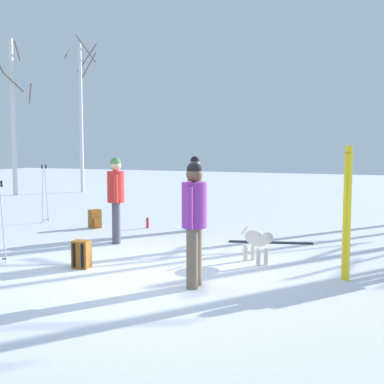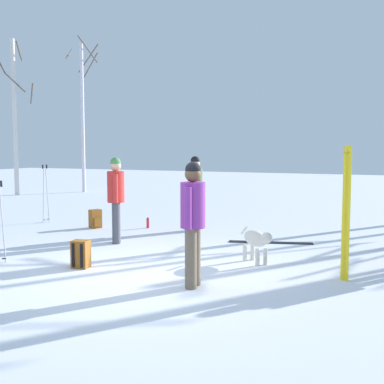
{
  "view_description": "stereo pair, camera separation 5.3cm",
  "coord_description": "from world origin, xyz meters",
  "px_view_note": "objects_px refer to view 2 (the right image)",
  "views": [
    {
      "loc": [
        3.53,
        -6.15,
        1.9
      ],
      "look_at": [
        -0.45,
        2.8,
        1.0
      ],
      "focal_mm": 44.86,
      "sensor_mm": 36.0,
      "label": 1
    },
    {
      "loc": [
        3.58,
        -6.13,
        1.9
      ],
      "look_at": [
        -0.45,
        2.8,
        1.0
      ],
      "focal_mm": 44.86,
      "sensor_mm": 36.0,
      "label": 2
    }
  ],
  "objects_px": {
    "dog": "(257,240)",
    "birch_tree_0": "(15,114)",
    "ski_pair_lying_0": "(270,242)",
    "ski_poles_1": "(45,192)",
    "person_0": "(193,216)",
    "water_bottle_0": "(148,223)",
    "ski_pair_planted_0": "(346,214)",
    "backpack_0": "(81,254)",
    "backpack_1": "(95,219)",
    "person_2": "(116,194)",
    "person_1": "(195,188)",
    "birch_tree_1": "(83,113)"
  },
  "relations": [
    {
      "from": "dog",
      "to": "ski_pair_lying_0",
      "type": "xyz_separation_m",
      "value": [
        -0.24,
        1.78,
        -0.38
      ]
    },
    {
      "from": "person_0",
      "to": "person_1",
      "type": "bearing_deg",
      "value": 113.52
    },
    {
      "from": "ski_poles_1",
      "to": "water_bottle_0",
      "type": "distance_m",
      "value": 2.92
    },
    {
      "from": "ski_poles_1",
      "to": "backpack_1",
      "type": "distance_m",
      "value": 1.79
    },
    {
      "from": "person_0",
      "to": "ski_poles_1",
      "type": "xyz_separation_m",
      "value": [
        -5.8,
        3.7,
        -0.19
      ]
    },
    {
      "from": "ski_pair_lying_0",
      "to": "water_bottle_0",
      "type": "bearing_deg",
      "value": 169.91
    },
    {
      "from": "water_bottle_0",
      "to": "birch_tree_0",
      "type": "bearing_deg",
      "value": 150.99
    },
    {
      "from": "ski_pair_planted_0",
      "to": "person_0",
      "type": "bearing_deg",
      "value": -147.7
    },
    {
      "from": "backpack_1",
      "to": "person_1",
      "type": "bearing_deg",
      "value": 15.48
    },
    {
      "from": "person_2",
      "to": "backpack_1",
      "type": "xyz_separation_m",
      "value": [
        -1.46,
        1.32,
        -0.77
      ]
    },
    {
      "from": "water_bottle_0",
      "to": "birch_tree_1",
      "type": "bearing_deg",
      "value": 135.26
    },
    {
      "from": "person_2",
      "to": "water_bottle_0",
      "type": "xyz_separation_m",
      "value": [
        -0.31,
        1.82,
        -0.86
      ]
    },
    {
      "from": "person_0",
      "to": "water_bottle_0",
      "type": "bearing_deg",
      "value": 126.65
    },
    {
      "from": "ski_pair_planted_0",
      "to": "birch_tree_0",
      "type": "xyz_separation_m",
      "value": [
        -13.69,
        7.73,
        2.29
      ]
    },
    {
      "from": "ski_pair_planted_0",
      "to": "ski_poles_1",
      "type": "height_order",
      "value": "ski_pair_planted_0"
    },
    {
      "from": "birch_tree_0",
      "to": "ski_poles_1",
      "type": "bearing_deg",
      "value": -40.78
    },
    {
      "from": "dog",
      "to": "water_bottle_0",
      "type": "height_order",
      "value": "dog"
    },
    {
      "from": "person_0",
      "to": "water_bottle_0",
      "type": "xyz_separation_m",
      "value": [
        -2.97,
        3.99,
        -0.86
      ]
    },
    {
      "from": "ski_pair_planted_0",
      "to": "birch_tree_0",
      "type": "height_order",
      "value": "birch_tree_0"
    },
    {
      "from": "person_0",
      "to": "backpack_0",
      "type": "relative_size",
      "value": 3.9
    },
    {
      "from": "dog",
      "to": "backpack_1",
      "type": "bearing_deg",
      "value": 157.87
    },
    {
      "from": "ski_pair_lying_0",
      "to": "ski_poles_1",
      "type": "height_order",
      "value": "ski_poles_1"
    },
    {
      "from": "person_1",
      "to": "birch_tree_1",
      "type": "height_order",
      "value": "birch_tree_1"
    },
    {
      "from": "dog",
      "to": "birch_tree_0",
      "type": "distance_m",
      "value": 14.51
    },
    {
      "from": "person_1",
      "to": "ski_poles_1",
      "type": "relative_size",
      "value": 1.16
    },
    {
      "from": "ski_poles_1",
      "to": "backpack_1",
      "type": "bearing_deg",
      "value": -7.03
    },
    {
      "from": "dog",
      "to": "person_1",
      "type": "bearing_deg",
      "value": 131.66
    },
    {
      "from": "person_0",
      "to": "ski_pair_lying_0",
      "type": "relative_size",
      "value": 1.04
    },
    {
      "from": "person_0",
      "to": "ski_poles_1",
      "type": "bearing_deg",
      "value": 147.47
    },
    {
      "from": "water_bottle_0",
      "to": "birch_tree_0",
      "type": "height_order",
      "value": "birch_tree_0"
    },
    {
      "from": "backpack_1",
      "to": "birch_tree_0",
      "type": "bearing_deg",
      "value": 144.96
    },
    {
      "from": "person_0",
      "to": "backpack_1",
      "type": "xyz_separation_m",
      "value": [
        -4.11,
        3.49,
        -0.77
      ]
    },
    {
      "from": "ski_pair_lying_0",
      "to": "backpack_1",
      "type": "relative_size",
      "value": 3.76
    },
    {
      "from": "person_0",
      "to": "ski_poles_1",
      "type": "distance_m",
      "value": 6.88
    },
    {
      "from": "person_0",
      "to": "birch_tree_0",
      "type": "xyz_separation_m",
      "value": [
        -11.83,
        8.9,
        2.27
      ]
    },
    {
      "from": "ski_pair_planted_0",
      "to": "backpack_0",
      "type": "distance_m",
      "value": 4.1
    },
    {
      "from": "ski_poles_1",
      "to": "dog",
      "type": "bearing_deg",
      "value": -18.26
    },
    {
      "from": "water_bottle_0",
      "to": "backpack_0",
      "type": "bearing_deg",
      "value": -76.36
    },
    {
      "from": "backpack_0",
      "to": "ski_pair_planted_0",
      "type": "bearing_deg",
      "value": 13.56
    },
    {
      "from": "person_0",
      "to": "person_1",
      "type": "relative_size",
      "value": 1.0
    },
    {
      "from": "person_2",
      "to": "backpack_0",
      "type": "relative_size",
      "value": 3.9
    },
    {
      "from": "person_2",
      "to": "water_bottle_0",
      "type": "bearing_deg",
      "value": 99.65
    },
    {
      "from": "person_2",
      "to": "water_bottle_0",
      "type": "relative_size",
      "value": 6.91
    },
    {
      "from": "ski_poles_1",
      "to": "birch_tree_0",
      "type": "bearing_deg",
      "value": 139.22
    },
    {
      "from": "birch_tree_0",
      "to": "birch_tree_1",
      "type": "xyz_separation_m",
      "value": [
        1.64,
        2.24,
        0.16
      ]
    },
    {
      "from": "birch_tree_0",
      "to": "backpack_1",
      "type": "bearing_deg",
      "value": -35.04
    },
    {
      "from": "person_1",
      "to": "birch_tree_0",
      "type": "bearing_deg",
      "value": 154.57
    },
    {
      "from": "person_1",
      "to": "water_bottle_0",
      "type": "bearing_deg",
      "value": -172.92
    },
    {
      "from": "dog",
      "to": "ski_pair_lying_0",
      "type": "bearing_deg",
      "value": 97.68
    },
    {
      "from": "water_bottle_0",
      "to": "ski_pair_planted_0",
      "type": "bearing_deg",
      "value": -30.21
    }
  ]
}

